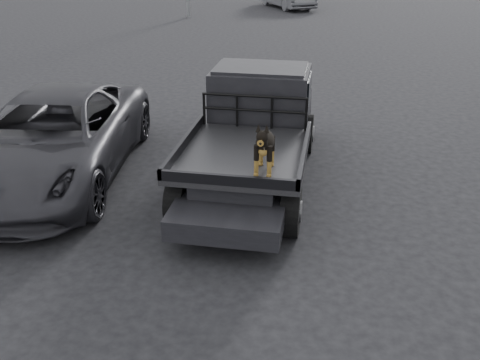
# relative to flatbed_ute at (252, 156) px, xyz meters

# --- Properties ---
(ground) EXTENTS (120.00, 120.00, 0.00)m
(ground) POSITION_rel_flatbed_ute_xyz_m (0.30, -2.46, -0.46)
(ground) COLOR black
(ground) RESTS_ON ground
(flatbed_ute) EXTENTS (2.00, 5.40, 0.92)m
(flatbed_ute) POSITION_rel_flatbed_ute_xyz_m (0.00, 0.00, 0.00)
(flatbed_ute) COLOR black
(flatbed_ute) RESTS_ON ground
(ute_cab) EXTENTS (1.72, 1.30, 0.88)m
(ute_cab) POSITION_rel_flatbed_ute_xyz_m (0.00, 0.95, 0.90)
(ute_cab) COLOR black
(ute_cab) RESTS_ON flatbed_ute
(headache_rack) EXTENTS (1.80, 0.08, 0.55)m
(headache_rack) POSITION_rel_flatbed_ute_xyz_m (0.00, 0.20, 0.74)
(headache_rack) COLOR black
(headache_rack) RESTS_ON flatbed_ute
(dog) EXTENTS (0.32, 0.60, 0.74)m
(dog) POSITION_rel_flatbed_ute_xyz_m (0.42, -1.56, 0.83)
(dog) COLOR black
(dog) RESTS_ON flatbed_ute
(parked_suv) EXTENTS (3.11, 5.57, 1.47)m
(parked_suv) POSITION_rel_flatbed_ute_xyz_m (-3.43, -0.44, 0.28)
(parked_suv) COLOR #28282D
(parked_suv) RESTS_ON ground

